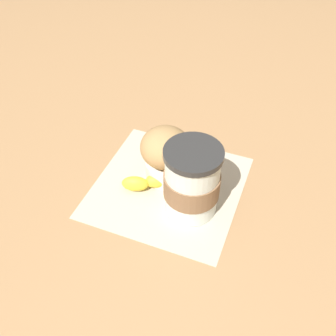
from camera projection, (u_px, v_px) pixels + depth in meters
ground_plane at (168, 187)px, 0.73m from camera, size 3.00×3.00×0.00m
paper_napkin at (168, 187)px, 0.73m from camera, size 0.28×0.28×0.00m
coffee_cup at (192, 181)px, 0.65m from camera, size 0.10×0.10×0.13m
muffin at (166, 153)px, 0.71m from camera, size 0.09×0.09×0.11m
banana at (168, 169)px, 0.74m from camera, size 0.12×0.16×0.03m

